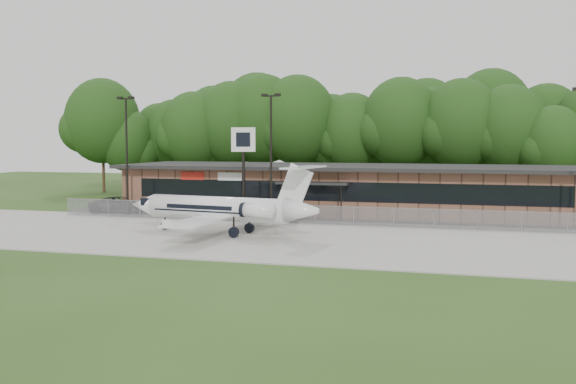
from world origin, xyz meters
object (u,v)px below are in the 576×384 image
(suv, at_px, (120,205))
(business_jet, at_px, (225,210))
(pole_sign, at_px, (243,149))
(terminal, at_px, (349,189))

(suv, bearing_deg, business_jet, -138.83)
(business_jet, height_order, suv, business_jet)
(suv, bearing_deg, pole_sign, -109.17)
(terminal, relative_size, pole_sign, 5.42)
(terminal, height_order, suv, terminal)
(terminal, xyz_separation_m, pole_sign, (-7.46, -7.14, 3.61))
(business_jet, bearing_deg, terminal, 77.95)
(business_jet, xyz_separation_m, suv, (-13.96, 9.98, -1.04))
(terminal, distance_m, pole_sign, 10.94)
(terminal, distance_m, suv, 20.58)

